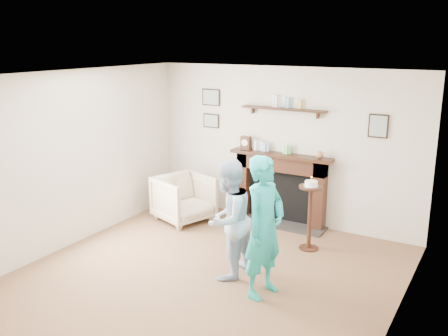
{
  "coord_description": "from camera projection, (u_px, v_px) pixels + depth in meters",
  "views": [
    {
      "loc": [
        3.07,
        -4.7,
        2.91
      ],
      "look_at": [
        -0.18,
        0.9,
        1.22
      ],
      "focal_mm": 40.0,
      "sensor_mm": 36.0,
      "label": 1
    }
  ],
  "objects": [
    {
      "name": "ground",
      "position": [
        200.0,
        281.0,
        6.16
      ],
      "size": [
        5.0,
        5.0,
        0.0
      ],
      "primitive_type": "plane",
      "color": "brown",
      "rests_on": "ground"
    },
    {
      "name": "room_shell",
      "position": [
        228.0,
        143.0,
        6.33
      ],
      "size": [
        4.54,
        5.02,
        2.52
      ],
      "color": "beige",
      "rests_on": "ground"
    },
    {
      "name": "armchair",
      "position": [
        184.0,
        220.0,
        8.23
      ],
      "size": [
        1.05,
        1.04,
        0.75
      ],
      "primitive_type": "imported",
      "rotation": [
        0.0,
        0.0,
        1.23
      ],
      "color": "#C2A790",
      "rests_on": "ground"
    },
    {
      "name": "man",
      "position": [
        228.0,
        275.0,
        6.32
      ],
      "size": [
        0.6,
        0.75,
        1.5
      ],
      "primitive_type": "imported",
      "rotation": [
        0.0,
        0.0,
        -1.61
      ],
      "color": "silver",
      "rests_on": "ground"
    },
    {
      "name": "woman",
      "position": [
        263.0,
        293.0,
        5.88
      ],
      "size": [
        0.5,
        0.67,
        1.66
      ],
      "primitive_type": "imported",
      "rotation": [
        0.0,
        0.0,
        1.39
      ],
      "color": "teal",
      "rests_on": "ground"
    },
    {
      "name": "pedestal_table",
      "position": [
        310.0,
        205.0,
        6.96
      ],
      "size": [
        0.33,
        0.33,
        1.07
      ],
      "color": "black",
      "rests_on": "ground"
    }
  ]
}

